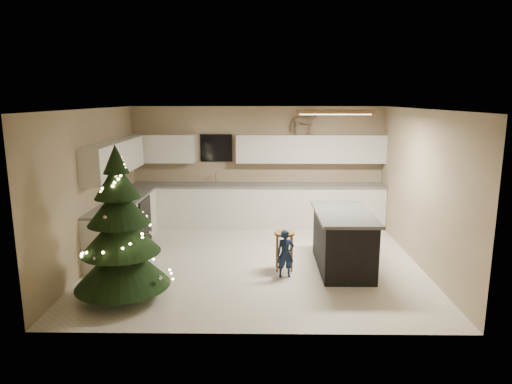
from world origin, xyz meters
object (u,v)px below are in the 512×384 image
at_px(island, 343,240).
at_px(christmas_tree, 120,237).
at_px(rocking_horse, 304,123).
at_px(bar_stool, 284,242).
at_px(toddler, 285,254).

relative_size(island, christmas_tree, 0.78).
relative_size(island, rocking_horse, 2.91).
xyz_separation_m(island, christmas_tree, (-3.28, -1.22, 0.41)).
bearing_deg(christmas_tree, bar_stool, 26.18).
height_order(christmas_tree, toddler, christmas_tree).
xyz_separation_m(bar_stool, rocking_horse, (0.52, 2.71, 1.78)).
xyz_separation_m(island, toddler, (-0.97, -0.40, -0.10)).
relative_size(bar_stool, rocking_horse, 1.08).
distance_m(island, bar_stool, 0.97).
xyz_separation_m(island, bar_stool, (-0.97, -0.08, -0.00)).
xyz_separation_m(christmas_tree, toddler, (2.32, 0.82, -0.51)).
bearing_deg(christmas_tree, rocking_horse, 53.62).
relative_size(toddler, rocking_horse, 1.30).
distance_m(christmas_tree, toddler, 2.51).
bearing_deg(island, rocking_horse, 99.74).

